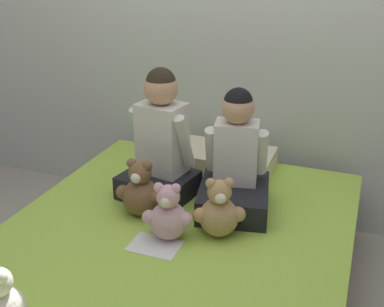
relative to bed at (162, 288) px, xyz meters
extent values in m
cube|color=beige|center=(0.00, 1.15, 1.04)|extent=(8.00, 0.06, 2.50)
cube|color=silver|center=(0.00, 0.00, 0.07)|extent=(1.49, 2.01, 0.21)
cube|color=#A8D147|center=(0.00, 0.00, 0.19)|extent=(1.50, 2.03, 0.03)
cube|color=black|center=(-0.20, 0.41, 0.27)|extent=(0.38, 0.36, 0.12)
cube|color=silver|center=(-0.19, 0.46, 0.50)|extent=(0.24, 0.20, 0.35)
sphere|color=tan|center=(-0.19, 0.46, 0.75)|extent=(0.16, 0.16, 0.16)
sphere|color=#2D2319|center=(-0.19, 0.46, 0.78)|extent=(0.14, 0.14, 0.14)
cylinder|color=silver|center=(-0.31, 0.48, 0.51)|extent=(0.08, 0.16, 0.28)
cylinder|color=silver|center=(-0.07, 0.44, 0.51)|extent=(0.08, 0.16, 0.28)
cube|color=black|center=(0.19, 0.41, 0.27)|extent=(0.39, 0.44, 0.12)
cube|color=silver|center=(0.18, 0.47, 0.48)|extent=(0.22, 0.17, 0.30)
sphere|color=tan|center=(0.18, 0.47, 0.70)|extent=(0.15, 0.15, 0.15)
sphere|color=black|center=(0.18, 0.47, 0.72)|extent=(0.13, 0.13, 0.13)
cylinder|color=silver|center=(0.07, 0.45, 0.49)|extent=(0.08, 0.14, 0.24)
cylinder|color=silver|center=(0.29, 0.49, 0.49)|extent=(0.08, 0.14, 0.24)
sphere|color=brown|center=(-0.20, 0.22, 0.30)|extent=(0.17, 0.17, 0.17)
sphere|color=brown|center=(-0.20, 0.22, 0.42)|extent=(0.11, 0.11, 0.11)
sphere|color=white|center=(-0.20, 0.18, 0.42)|extent=(0.05, 0.05, 0.05)
sphere|color=brown|center=(-0.24, 0.22, 0.46)|extent=(0.05, 0.05, 0.05)
sphere|color=brown|center=(-0.16, 0.23, 0.46)|extent=(0.05, 0.05, 0.05)
sphere|color=brown|center=(-0.28, 0.20, 0.32)|extent=(0.07, 0.07, 0.07)
sphere|color=brown|center=(-0.12, 0.21, 0.32)|extent=(0.07, 0.07, 0.07)
sphere|color=tan|center=(0.19, 0.18, 0.29)|extent=(0.17, 0.17, 0.17)
sphere|color=tan|center=(0.19, 0.18, 0.42)|extent=(0.11, 0.11, 0.11)
sphere|color=white|center=(0.21, 0.14, 0.41)|extent=(0.05, 0.05, 0.05)
sphere|color=tan|center=(0.16, 0.17, 0.46)|extent=(0.04, 0.04, 0.04)
sphere|color=tan|center=(0.23, 0.20, 0.46)|extent=(0.04, 0.04, 0.04)
sphere|color=tan|center=(0.12, 0.14, 0.32)|extent=(0.06, 0.06, 0.06)
sphere|color=tan|center=(0.27, 0.20, 0.32)|extent=(0.06, 0.06, 0.06)
sphere|color=#DBA3B2|center=(0.00, 0.08, 0.29)|extent=(0.16, 0.16, 0.16)
sphere|color=#DBA3B2|center=(0.00, 0.08, 0.41)|extent=(0.10, 0.10, 0.10)
sphere|color=beige|center=(0.01, 0.04, 0.40)|extent=(0.05, 0.05, 0.05)
sphere|color=#DBA3B2|center=(-0.04, 0.08, 0.45)|extent=(0.04, 0.04, 0.04)
sphere|color=#DBA3B2|center=(0.03, 0.09, 0.45)|extent=(0.04, 0.04, 0.04)
sphere|color=#DBA3B2|center=(-0.08, 0.05, 0.31)|extent=(0.06, 0.06, 0.06)
sphere|color=#DBA3B2|center=(0.08, 0.09, 0.31)|extent=(0.06, 0.06, 0.06)
sphere|color=silver|center=(-0.25, -0.62, 0.44)|extent=(0.04, 0.04, 0.04)
cube|color=beige|center=(0.00, 0.83, 0.26)|extent=(0.57, 0.32, 0.11)
cube|color=white|center=(-0.03, 0.00, 0.21)|extent=(0.21, 0.15, 0.00)
camera|label=1|loc=(0.72, -1.53, 1.37)|focal=45.00mm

